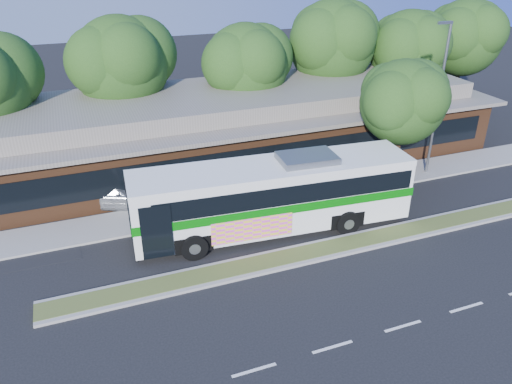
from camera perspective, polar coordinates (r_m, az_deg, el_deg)
ground at (r=23.43m, az=9.28°, el=-7.22°), size 120.00×120.00×0.00m
median_strip at (r=23.82m, az=8.59°, el=-6.33°), size 26.00×1.10×0.15m
sidewalk at (r=28.28m, az=2.95°, el=-0.36°), size 44.00×2.60×0.12m
plaza_building at (r=33.09m, az=-1.58°, el=7.74°), size 33.20×11.20×4.45m
lamp_post at (r=31.12m, az=20.11°, el=10.22°), size 0.93×0.18×9.07m
tree_bg_b at (r=33.57m, az=-14.53°, el=14.32°), size 6.69×6.00×9.00m
tree_bg_c at (r=34.55m, az=-0.62°, el=14.55°), size 6.24×5.60×8.26m
tree_bg_d at (r=38.24m, az=9.20°, el=16.70°), size 6.91×6.20×9.37m
tree_bg_e at (r=40.83m, az=17.44°, el=15.53°), size 6.47×5.80×8.50m
tree_bg_f at (r=45.40m, az=23.01°, el=16.14°), size 6.69×6.00×8.92m
transit_bus at (r=24.10m, az=2.09°, el=0.09°), size 13.85×3.99×3.84m
sedan at (r=28.12m, az=-16.10°, el=0.01°), size 5.80×4.04×1.56m
sidewalk_tree at (r=29.41m, az=16.86°, el=10.11°), size 5.26×4.72×7.31m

